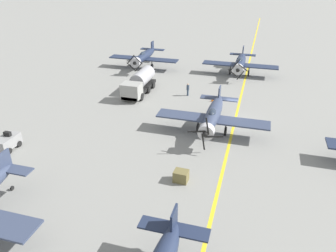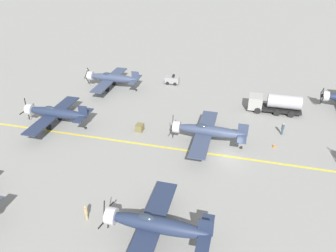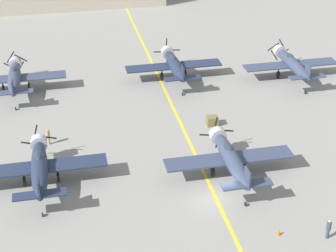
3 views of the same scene
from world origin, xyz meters
The scene contains 11 objects.
ground_plane centered at (0.00, 0.00, 0.00)m, with size 400.00×400.00×0.00m, color gray.
taxiway_stripe centered at (0.00, 0.00, 0.00)m, with size 0.30×160.00×0.01m, color yellow.
airplane_far_right centered at (16.18, 22.58, 2.01)m, with size 12.00×9.98×3.65m.
airplane_far_left centered at (-17.51, 25.47, 2.01)m, with size 12.00×9.98×3.65m.
airplane_mid_center centered at (2.16, 3.36, 2.01)m, with size 12.00×9.98×3.79m.
airplane_mid_left centered at (-14.84, 5.49, 2.01)m, with size 12.00×9.98×3.75m.
airplane_far_center centered at (1.77, 25.22, 2.01)m, with size 12.00×9.98×3.80m.
ground_crew_walking centered at (7.15, -6.46, 0.96)m, with size 0.38×0.38×1.75m.
ground_crew_inspecting centered at (-14.02, 12.59, 0.95)m, with size 0.38×0.38×1.74m.
supply_crate_outboard centered at (3.23, 13.00, 0.50)m, with size 1.20×1.00×1.00m, color brown.
traffic_cone centered at (3.51, -5.35, 0.28)m, with size 0.36×0.36×0.55m, color orange.
Camera 3 is at (-12.25, -37.42, 29.56)m, focal length 60.00 mm.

